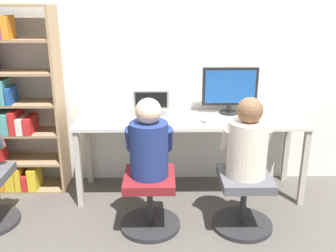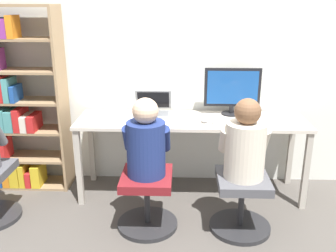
% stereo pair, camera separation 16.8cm
% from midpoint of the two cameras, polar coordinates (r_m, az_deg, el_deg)
% --- Properties ---
extents(ground_plane, '(14.00, 14.00, 0.00)m').
position_cam_midpoint_polar(ground_plane, '(3.50, 4.86, -12.32)').
color(ground_plane, '#4C4742').
extents(wall_back, '(10.00, 0.05, 2.60)m').
position_cam_midpoint_polar(wall_back, '(3.68, 4.97, 10.81)').
color(wall_back, silver).
rests_on(wall_back, ground_plane).
extents(desk, '(2.10, 0.57, 0.76)m').
position_cam_midpoint_polar(desk, '(3.47, 4.96, -0.20)').
color(desk, beige).
rests_on(desk, ground_plane).
extents(desktop_monitor, '(0.53, 0.19, 0.45)m').
position_cam_midpoint_polar(desktop_monitor, '(3.59, 11.10, 5.32)').
color(desktop_monitor, black).
rests_on(desktop_monitor, desk).
extents(laptop, '(0.35, 0.30, 0.22)m').
position_cam_midpoint_polar(laptop, '(3.59, -1.00, 2.55)').
color(laptop, gray).
rests_on(laptop, desk).
extents(keyboard, '(0.45, 0.16, 0.03)m').
position_cam_midpoint_polar(keyboard, '(3.40, 12.01, 0.63)').
color(keyboard, '#B2B2B7').
rests_on(keyboard, desk).
extents(computer_mouse_by_keyboard, '(0.06, 0.09, 0.04)m').
position_cam_midpoint_polar(computer_mouse_by_keyboard, '(3.37, 7.02, 0.87)').
color(computer_mouse_by_keyboard, '#99999E').
rests_on(computer_mouse_by_keyboard, desk).
extents(office_chair_left, '(0.50, 0.50, 0.47)m').
position_cam_midpoint_polar(office_chair_left, '(3.15, 12.66, -11.02)').
color(office_chair_left, '#262628').
rests_on(office_chair_left, ground_plane).
extents(office_chair_right, '(0.50, 0.50, 0.47)m').
position_cam_midpoint_polar(office_chair_right, '(3.11, -1.64, -10.94)').
color(office_chair_right, '#262628').
rests_on(office_chair_right, ground_plane).
extents(person_at_monitor, '(0.38, 0.32, 0.63)m').
position_cam_midpoint_polar(person_at_monitor, '(2.95, 13.30, -2.73)').
color(person_at_monitor, beige).
rests_on(person_at_monitor, office_chair_left).
extents(person_at_laptop, '(0.37, 0.31, 0.63)m').
position_cam_midpoint_polar(person_at_laptop, '(2.91, -1.72, -2.54)').
color(person_at_laptop, navy).
rests_on(person_at_laptop, office_chair_right).
extents(bookshelf, '(0.90, 0.32, 1.76)m').
position_cam_midpoint_polar(bookshelf, '(3.86, -22.25, 2.87)').
color(bookshelf, '#997A56').
rests_on(bookshelf, ground_plane).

